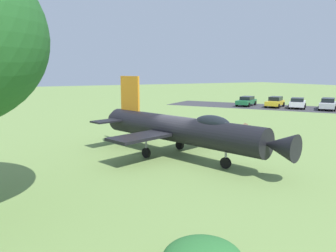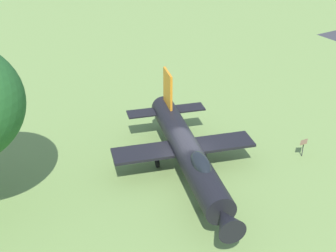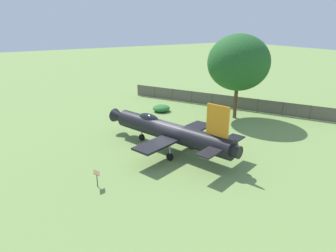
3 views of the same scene
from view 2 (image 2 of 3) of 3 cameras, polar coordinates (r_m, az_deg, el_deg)
name	(u,v)px [view 2 (image 2 of 3)]	position (r m, az deg, el deg)	size (l,w,h in m)	color
ground_plane	(186,174)	(27.12, 2.27, -5.96)	(200.00, 200.00, 0.00)	#75934C
display_jet	(189,152)	(25.89, 2.57, -3.29)	(13.09, 8.49, 4.74)	black
info_plaque	(303,144)	(29.49, 16.50, -2.20)	(0.69, 0.55, 1.14)	#333333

